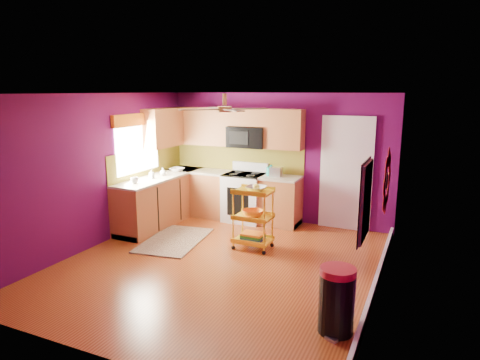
% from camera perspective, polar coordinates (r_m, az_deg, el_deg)
% --- Properties ---
extents(ground, '(5.00, 5.00, 0.00)m').
position_cam_1_polar(ground, '(6.52, -2.70, -11.13)').
color(ground, maroon).
rests_on(ground, ground).
extents(room_envelope, '(4.54, 5.04, 2.52)m').
position_cam_1_polar(room_envelope, '(6.05, -2.62, 3.20)').
color(room_envelope, '#510945').
rests_on(room_envelope, ground).
extents(lower_cabinets, '(2.81, 2.31, 0.94)m').
position_cam_1_polar(lower_cabinets, '(8.50, -5.26, -2.54)').
color(lower_cabinets, brown).
rests_on(lower_cabinets, ground).
extents(electric_range, '(0.76, 0.66, 1.13)m').
position_cam_1_polar(electric_range, '(8.45, 0.63, -2.23)').
color(electric_range, white).
rests_on(electric_range, ground).
extents(upper_cabinetry, '(2.80, 2.30, 1.26)m').
position_cam_1_polar(upper_cabinetry, '(8.53, -3.64, 6.85)').
color(upper_cabinetry, brown).
rests_on(upper_cabinetry, ground).
extents(left_window, '(0.08, 1.35, 1.08)m').
position_cam_1_polar(left_window, '(8.12, -13.52, 5.85)').
color(left_window, white).
rests_on(left_window, ground).
extents(panel_door, '(0.95, 0.11, 2.15)m').
position_cam_1_polar(panel_door, '(8.07, 13.96, 0.67)').
color(panel_door, white).
rests_on(panel_door, ground).
extents(right_wall_art, '(0.04, 2.74, 1.04)m').
position_cam_1_polar(right_wall_art, '(5.14, 18.02, -1.09)').
color(right_wall_art, black).
rests_on(right_wall_art, ground).
extents(ceiling_fan, '(1.01, 1.01, 0.26)m').
position_cam_1_polar(ceiling_fan, '(6.18, -2.05, 9.51)').
color(ceiling_fan, '#BF8C3F').
rests_on(ceiling_fan, ground).
extents(shag_rug, '(1.10, 1.59, 0.02)m').
position_cam_1_polar(shag_rug, '(7.52, -8.74, -7.94)').
color(shag_rug, '#331A11').
rests_on(shag_rug, ground).
extents(rolling_cart, '(0.61, 0.44, 1.09)m').
position_cam_1_polar(rolling_cart, '(6.94, 1.80, -4.75)').
color(rolling_cart, yellow).
rests_on(rolling_cart, ground).
extents(trash_can, '(0.50, 0.50, 0.73)m').
position_cam_1_polar(trash_can, '(4.82, 12.77, -15.38)').
color(trash_can, black).
rests_on(trash_can, ground).
extents(teal_kettle, '(0.18, 0.18, 0.21)m').
position_cam_1_polar(teal_kettle, '(8.22, 4.15, 1.19)').
color(teal_kettle, '#15A19B').
rests_on(teal_kettle, lower_cabinets).
extents(toaster, '(0.22, 0.15, 0.18)m').
position_cam_1_polar(toaster, '(8.12, 4.81, 1.10)').
color(toaster, beige).
rests_on(toaster, lower_cabinets).
extents(soap_bottle_a, '(0.08, 0.08, 0.17)m').
position_cam_1_polar(soap_bottle_a, '(8.07, -11.71, 0.77)').
color(soap_bottle_a, '#EA3F72').
rests_on(soap_bottle_a, lower_cabinets).
extents(soap_bottle_b, '(0.12, 0.12, 0.15)m').
position_cam_1_polar(soap_bottle_b, '(8.33, -10.25, 1.12)').
color(soap_bottle_b, white).
rests_on(soap_bottle_b, lower_cabinets).
extents(counter_dish, '(0.28, 0.28, 0.07)m').
position_cam_1_polar(counter_dish, '(8.73, -8.36, 1.39)').
color(counter_dish, white).
rests_on(counter_dish, lower_cabinets).
extents(counter_cup, '(0.13, 0.13, 0.11)m').
position_cam_1_polar(counter_cup, '(7.75, -13.88, -0.03)').
color(counter_cup, white).
rests_on(counter_cup, lower_cabinets).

